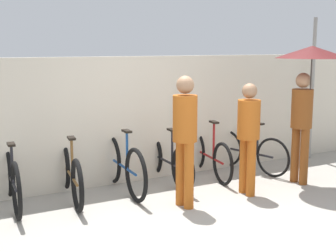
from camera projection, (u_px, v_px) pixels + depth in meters
name	position (u px, v px, depth m)	size (l,w,h in m)	color
ground_plane	(206.00, 222.00, 5.67)	(30.00, 30.00, 0.00)	#9E998E
back_wall	(133.00, 119.00, 7.29)	(12.13, 0.12, 1.96)	beige
parked_bicycle_0	(12.00, 179.00, 6.15)	(0.44, 1.73, 1.03)	black
parked_bicycle_1	(70.00, 174.00, 6.48)	(0.45, 1.75, 1.04)	black
parked_bicycle_2	(123.00, 165.00, 6.81)	(0.44, 1.78, 1.04)	black
parked_bicycle_3	(167.00, 160.00, 7.27)	(0.44, 1.76, 1.02)	black
parked_bicycle_4	(209.00, 155.00, 7.63)	(0.47, 1.69, 1.07)	black
parked_bicycle_5	(248.00, 151.00, 7.94)	(0.53, 1.59, 1.08)	black
pedestrian_leading	(185.00, 131.00, 6.06)	(0.32, 0.32, 1.74)	#B25619
pedestrian_center	(248.00, 131.00, 6.60)	(0.32, 0.32, 1.60)	#B25619
pedestrian_trailing	(309.00, 75.00, 6.94)	(1.08, 1.08, 2.11)	brown
awning_pole	(312.00, 89.00, 8.72)	(0.07, 0.07, 2.63)	gray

